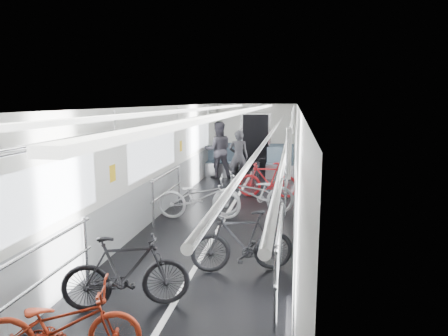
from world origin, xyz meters
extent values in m
cube|color=black|center=(0.00, 0.00, 0.00)|extent=(3.00, 14.00, 0.01)
cube|color=white|center=(0.00, 0.00, 2.40)|extent=(3.00, 14.00, 0.02)
cube|color=silver|center=(-1.50, 0.00, 1.20)|extent=(0.02, 14.00, 2.40)
cube|color=silver|center=(1.50, 0.00, 1.20)|extent=(0.02, 14.00, 2.40)
cube|color=silver|center=(0.00, 7.00, 1.20)|extent=(3.00, 0.02, 2.40)
cube|color=white|center=(0.00, 0.00, 0.01)|extent=(0.08, 13.80, 0.01)
cube|color=gray|center=(-1.47, 0.00, 0.45)|extent=(0.01, 13.90, 0.90)
cube|color=gray|center=(1.47, 0.00, 0.45)|extent=(0.01, 13.90, 0.90)
cube|color=white|center=(-1.47, 0.00, 1.40)|extent=(0.01, 10.80, 0.75)
cube|color=white|center=(1.47, 0.00, 1.40)|extent=(0.01, 10.80, 0.75)
cube|color=white|center=(-0.55, 0.00, 2.34)|extent=(0.14, 13.40, 0.05)
cube|color=white|center=(0.55, 0.00, 2.34)|extent=(0.14, 13.40, 0.05)
cube|color=black|center=(0.00, 6.94, 1.00)|extent=(0.95, 0.10, 2.00)
imported|color=#A22B14|center=(-0.72, -4.79, 0.40)|extent=(1.60, 0.93, 0.80)
imported|color=black|center=(-0.53, -3.70, 0.46)|extent=(1.60, 0.93, 0.93)
imported|color=#BABABF|center=(-0.54, 0.13, 0.47)|extent=(1.86, 0.84, 0.94)
imported|color=black|center=(0.72, -2.38, 0.46)|extent=(1.60, 0.84, 0.93)
imported|color=#B3B4B9|center=(0.59, 0.60, 0.49)|extent=(1.96, 1.20, 0.97)
imported|color=red|center=(0.79, 2.29, 0.47)|extent=(1.57, 0.49, 0.94)
imported|color=black|center=(0.34, 3.93, 0.44)|extent=(0.60, 1.67, 0.87)
imported|color=black|center=(-0.23, 4.03, 0.82)|extent=(0.63, 0.44, 1.63)
imported|color=#28262C|center=(-1.00, 4.70, 0.93)|extent=(1.07, 0.95, 1.85)
camera|label=1|loc=(1.43, -7.99, 2.53)|focal=32.00mm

